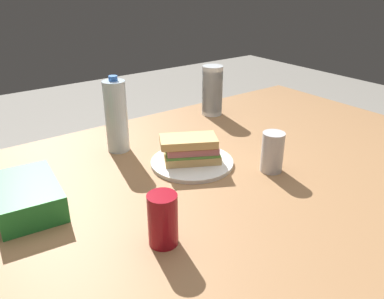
# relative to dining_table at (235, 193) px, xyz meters

# --- Properties ---
(dining_table) EXTENTS (1.68, 1.18, 0.74)m
(dining_table) POSITION_rel_dining_table_xyz_m (0.00, 0.00, 0.00)
(dining_table) COLOR #9E7047
(dining_table) RESTS_ON ground_plane
(paper_plate) EXTENTS (0.26, 0.26, 0.01)m
(paper_plate) POSITION_rel_dining_table_xyz_m (0.08, -0.12, 0.08)
(paper_plate) COLOR white
(paper_plate) RESTS_ON dining_table
(sandwich) EXTENTS (0.21, 0.16, 0.08)m
(sandwich) POSITION_rel_dining_table_xyz_m (0.08, -0.12, 0.13)
(sandwich) COLOR #DBB26B
(sandwich) RESTS_ON paper_plate
(soda_can_red) EXTENTS (0.07, 0.07, 0.12)m
(soda_can_red) POSITION_rel_dining_table_xyz_m (0.36, 0.15, 0.14)
(soda_can_red) COLOR maroon
(soda_can_red) RESTS_ON dining_table
(chip_bag) EXTENTS (0.17, 0.24, 0.07)m
(chip_bag) POSITION_rel_dining_table_xyz_m (0.56, -0.16, 0.11)
(chip_bag) COLOR #268C38
(chip_bag) RESTS_ON dining_table
(water_bottle_tall) EXTENTS (0.07, 0.07, 0.25)m
(water_bottle_tall) POSITION_rel_dining_table_xyz_m (0.21, -0.35, 0.19)
(water_bottle_tall) COLOR silver
(water_bottle_tall) RESTS_ON dining_table
(plastic_cup_stack) EXTENTS (0.08, 0.08, 0.20)m
(plastic_cup_stack) POSITION_rel_dining_table_xyz_m (-0.27, -0.45, 0.18)
(plastic_cup_stack) COLOR silver
(plastic_cup_stack) RESTS_ON dining_table
(soda_can_silver) EXTENTS (0.07, 0.07, 0.12)m
(soda_can_silver) POSITION_rel_dining_table_xyz_m (-0.09, 0.06, 0.14)
(soda_can_silver) COLOR silver
(soda_can_silver) RESTS_ON dining_table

